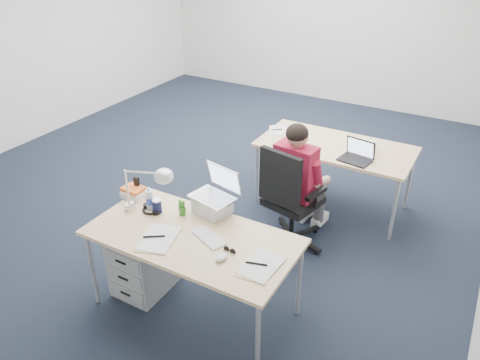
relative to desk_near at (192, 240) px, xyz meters
The scene contains 24 objects.
floor 2.25m from the desk_near, 117.26° to the left, with size 7.00×7.00×0.00m, color black.
room 2.38m from the desk_near, 117.26° to the left, with size 6.02×7.02×2.80m.
desk_near is the anchor object (origin of this frame).
desk_far 2.11m from the desk_near, 79.00° to the left, with size 1.60×0.80×0.73m.
office_chair 1.29m from the desk_near, 76.13° to the left, with size 0.79×0.79×1.06m.
seated_person 1.40m from the desk_near, 77.02° to the left, with size 0.40×0.69×1.24m.
drawer_pedestal_near 0.66m from the desk_near, behind, with size 0.40×0.50×0.55m, color #A9ABAE.
drawer_pedestal_far 2.01m from the desk_near, 91.90° to the left, with size 0.40×0.50×0.55m, color #A9ABAE.
silver_laptop 0.42m from the desk_near, 96.25° to the left, with size 0.34×0.27×0.36m, color silver, non-canonical shape.
wireless_keyboard 0.14m from the desk_near, 13.01° to the left, with size 0.30×0.12×0.01m, color white.
computer_mouse 0.37m from the desk_near, 21.38° to the right, with size 0.07×0.11×0.04m, color white.
headphones 0.50m from the desk_near, 165.91° to the left, with size 0.20×0.15×0.03m, color black, non-canonical shape.
can_koozie 0.45m from the desk_near, 163.71° to the left, with size 0.07×0.07×0.12m, color #13183E.
water_bottle 0.55m from the desk_near, 164.83° to the left, with size 0.06×0.06×0.20m, color silver.
bear_figurine 0.32m from the desk_near, 139.37° to the left, with size 0.07×0.05×0.14m, color #1E6A1C, non-canonical shape.
book_stack 0.79m from the desk_near, 163.71° to the left, with size 0.20×0.15×0.09m, color silver.
cordless_phone 0.81m from the desk_near, 160.29° to the left, with size 0.04×0.03×0.17m, color black.
papers_left 0.27m from the desk_near, 139.32° to the right, with size 0.24×0.34×0.01m, color #FFDD93.
papers_right 0.61m from the desk_near, ahead, with size 0.23×0.32×0.01m, color #FFDD93.
sunglasses 0.35m from the desk_near, ahead, with size 0.10×0.05×0.02m, color black, non-canonical shape.
desk_lamp 0.58m from the desk_near, behind, with size 0.43×0.16×0.49m, color silver, non-canonical shape.
dark_laptop 1.94m from the desk_near, 69.30° to the left, with size 0.30×0.29×0.22m, color black, non-canonical shape.
far_cup 2.25m from the desk_near, 69.93° to the left, with size 0.08×0.08×0.11m, color white.
far_papers 2.13m from the desk_near, 97.79° to the left, with size 0.20×0.28×0.01m, color white.
Camera 1 is at (2.71, -4.22, 2.81)m, focal length 35.00 mm.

